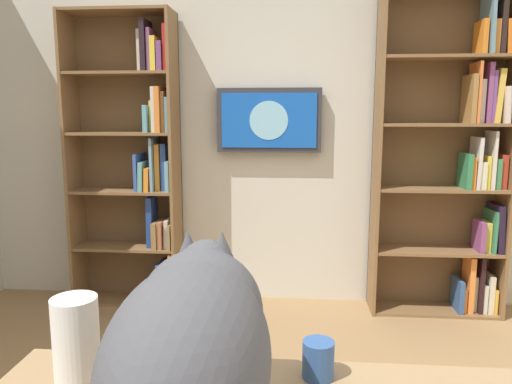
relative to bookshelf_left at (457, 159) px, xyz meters
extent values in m
cube|color=beige|center=(1.22, -0.17, 0.26)|extent=(4.52, 0.06, 2.70)
cube|color=brown|center=(-0.32, 0.02, 0.01)|extent=(0.02, 0.28, 2.20)
cube|color=brown|center=(0.54, 0.02, 0.01)|extent=(0.02, 0.28, 2.20)
cube|color=brown|center=(0.11, -0.11, 0.01)|extent=(0.89, 0.01, 2.20)
cube|color=brown|center=(0.11, 0.02, -1.08)|extent=(0.84, 0.27, 0.02)
cube|color=brown|center=(0.11, 0.02, -0.64)|extent=(0.84, 0.27, 0.02)
cube|color=brown|center=(0.11, 0.02, -0.21)|extent=(0.84, 0.27, 0.02)
cube|color=brown|center=(0.11, 0.02, 0.23)|extent=(0.84, 0.27, 0.02)
cube|color=brown|center=(0.11, 0.02, 0.66)|extent=(0.84, 0.27, 0.02)
cube|color=gold|center=(-0.29, 0.02, -0.98)|extent=(0.02, 0.19, 0.17)
cube|color=beige|center=(-0.26, 0.03, -0.93)|extent=(0.04, 0.16, 0.27)
cube|color=silver|center=(-0.22, 0.03, -0.97)|extent=(0.03, 0.15, 0.20)
cube|color=black|center=(-0.19, 0.03, -0.87)|extent=(0.03, 0.18, 0.40)
cube|color=beige|center=(-0.16, 0.01, -0.94)|extent=(0.03, 0.13, 0.25)
cube|color=orange|center=(-0.13, 0.03, -0.87)|extent=(0.04, 0.17, 0.40)
cube|color=orange|center=(-0.09, 0.02, -0.98)|extent=(0.02, 0.20, 0.18)
cube|color=#335489|center=(-0.06, 0.03, -0.95)|extent=(0.03, 0.21, 0.23)
cube|color=#24172D|center=(-0.28, 0.02, -0.47)|extent=(0.06, 0.23, 0.33)
cube|color=#367E53|center=(-0.25, 0.02, -0.49)|extent=(0.02, 0.23, 0.29)
cube|color=#DFC348|center=(-0.21, 0.03, -0.53)|extent=(0.04, 0.14, 0.20)
cube|color=#85447A|center=(-0.17, 0.04, -0.53)|extent=(0.03, 0.18, 0.21)
cube|color=#B13925|center=(-0.28, 0.03, -0.08)|extent=(0.04, 0.14, 0.23)
cube|color=#408653|center=(-0.24, 0.02, -0.09)|extent=(0.03, 0.19, 0.20)
cube|color=beige|center=(-0.21, 0.03, 0.00)|extent=(0.02, 0.19, 0.39)
cube|color=gold|center=(-0.18, 0.03, -0.09)|extent=(0.02, 0.16, 0.22)
cube|color=beige|center=(-0.15, 0.04, -0.10)|extent=(0.04, 0.15, 0.18)
cube|color=silver|center=(-0.11, 0.03, -0.02)|extent=(0.03, 0.20, 0.34)
cube|color=orange|center=(-0.08, 0.04, -0.09)|extent=(0.02, 0.18, 0.21)
cube|color=#307B4D|center=(-0.05, 0.04, -0.08)|extent=(0.04, 0.21, 0.24)
cube|color=silver|center=(-0.29, 0.02, 0.32)|extent=(0.02, 0.14, 0.17)
cube|color=beige|center=(-0.25, 0.03, 0.36)|extent=(0.04, 0.23, 0.24)
cube|color=gold|center=(-0.21, 0.03, 0.41)|extent=(0.05, 0.17, 0.35)
cube|color=#77488F|center=(-0.18, 0.04, 0.41)|extent=(0.02, 0.15, 0.34)
cube|color=#86467D|center=(-0.15, 0.02, 0.43)|extent=(0.03, 0.18, 0.39)
cube|color=beige|center=(-0.11, 0.02, 0.38)|extent=(0.04, 0.17, 0.28)
cube|color=orange|center=(-0.07, 0.04, 0.44)|extent=(0.02, 0.21, 0.39)
cube|color=#A2743C|center=(-0.04, 0.03, 0.40)|extent=(0.03, 0.23, 0.31)
cube|color=beige|center=(-0.28, 0.01, 0.76)|extent=(0.04, 0.15, 0.18)
cube|color=orange|center=(-0.24, 0.02, 0.78)|extent=(0.05, 0.21, 0.22)
cube|color=black|center=(-0.20, 0.02, 0.84)|extent=(0.03, 0.20, 0.34)
cube|color=orange|center=(-0.16, 0.02, 0.78)|extent=(0.04, 0.20, 0.21)
cube|color=#678D9E|center=(-0.12, 0.03, 0.87)|extent=(0.03, 0.24, 0.39)
cube|color=orange|center=(-0.09, 0.03, 0.78)|extent=(0.03, 0.19, 0.22)
cube|color=brown|center=(1.95, 0.02, -0.04)|extent=(0.02, 0.28, 2.09)
cube|color=brown|center=(2.70, 0.02, -0.04)|extent=(0.02, 0.28, 2.09)
cube|color=brown|center=(2.32, -0.11, -0.04)|extent=(0.77, 0.01, 2.09)
cube|color=brown|center=(2.32, 0.02, -1.08)|extent=(0.73, 0.27, 0.02)
cube|color=brown|center=(2.32, 0.02, -0.66)|extent=(0.73, 0.27, 0.02)
cube|color=brown|center=(2.32, 0.02, -0.25)|extent=(0.73, 0.27, 0.02)
cube|color=brown|center=(2.32, 0.02, 0.16)|extent=(0.73, 0.27, 0.02)
cube|color=brown|center=(2.32, 0.02, 0.58)|extent=(0.73, 0.27, 0.02)
cube|color=brown|center=(2.32, 0.02, 0.99)|extent=(0.73, 0.27, 0.02)
cube|color=orange|center=(1.98, 0.04, -0.88)|extent=(0.02, 0.22, 0.38)
cube|color=#3F7B53|center=(2.00, 0.03, -0.97)|extent=(0.02, 0.23, 0.19)
cube|color=#3E714D|center=(2.03, 0.03, -0.98)|extent=(0.03, 0.22, 0.18)
cube|color=#2D4E9E|center=(2.07, 0.03, -0.92)|extent=(0.04, 0.23, 0.29)
cube|color=olive|center=(1.98, 0.04, -0.56)|extent=(0.02, 0.24, 0.18)
cube|color=beige|center=(2.01, 0.03, -0.55)|extent=(0.03, 0.18, 0.20)
cube|color=#A26444|center=(2.05, 0.03, -0.56)|extent=(0.03, 0.23, 0.19)
cube|color=olive|center=(2.09, 0.04, -0.56)|extent=(0.03, 0.23, 0.19)
cube|color=navy|center=(2.13, 0.02, -0.47)|extent=(0.05, 0.17, 0.37)
cube|color=#65A4B1|center=(1.98, 0.03, -0.13)|extent=(0.03, 0.23, 0.21)
cube|color=#314D90|center=(2.02, 0.02, -0.07)|extent=(0.04, 0.12, 0.33)
cube|color=orange|center=(2.07, 0.02, -0.07)|extent=(0.03, 0.13, 0.33)
cube|color=#7097AC|center=(2.10, 0.02, -0.05)|extent=(0.02, 0.22, 0.37)
cube|color=orange|center=(2.13, 0.02, -0.16)|extent=(0.04, 0.23, 0.17)
cube|color=#5EA29C|center=(2.17, 0.04, -0.14)|extent=(0.04, 0.20, 0.21)
cube|color=#38549F|center=(2.21, 0.02, -0.11)|extent=(0.02, 0.24, 0.26)
cube|color=#6495A1|center=(1.98, 0.02, 0.29)|extent=(0.02, 0.22, 0.24)
cube|color=olive|center=(2.00, 0.02, 0.31)|extent=(0.02, 0.21, 0.28)
cube|color=orange|center=(2.04, 0.04, 0.33)|extent=(0.04, 0.23, 0.31)
cube|color=silver|center=(2.07, 0.04, 0.33)|extent=(0.02, 0.17, 0.31)
cube|color=gold|center=(2.10, 0.02, 0.28)|extent=(0.02, 0.13, 0.22)
cube|color=#5D9EAF|center=(2.13, 0.03, 0.27)|extent=(0.03, 0.20, 0.19)
cube|color=red|center=(1.98, 0.03, 0.74)|extent=(0.02, 0.18, 0.31)
cube|color=#724279|center=(2.02, 0.02, 0.69)|extent=(0.03, 0.22, 0.20)
cube|color=yellow|center=(2.06, 0.03, 0.70)|extent=(0.04, 0.20, 0.23)
cube|color=#844D7A|center=(2.09, 0.02, 0.73)|extent=(0.02, 0.19, 0.28)
cube|color=black|center=(2.13, 0.03, 0.76)|extent=(0.04, 0.20, 0.34)
cube|color=beige|center=(2.17, 0.01, 0.73)|extent=(0.02, 0.14, 0.28)
cube|color=#333338|center=(1.29, -0.09, 0.26)|extent=(0.74, 0.06, 0.45)
cube|color=blue|center=(1.29, -0.05, 0.26)|extent=(0.67, 0.01, 0.38)
cylinder|color=#8CCCEA|center=(1.29, -0.05, 0.26)|extent=(0.27, 0.00, 0.27)
ellipsoid|color=#4C4C51|center=(1.29, 2.52, -0.17)|extent=(0.32, 0.53, 0.37)
ellipsoid|color=#4C4C51|center=(1.29, 2.40, -0.13)|extent=(0.27, 0.29, 0.28)
sphere|color=#4C4C51|center=(1.29, 2.33, -0.05)|extent=(0.14, 0.14, 0.14)
cone|color=#4C4C51|center=(1.25, 2.33, 0.00)|extent=(0.06, 0.06, 0.08)
cone|color=#4C4C51|center=(1.33, 2.33, 0.00)|extent=(0.06, 0.06, 0.08)
cone|color=beige|center=(1.25, 2.34, 0.00)|extent=(0.03, 0.03, 0.05)
cone|color=beige|center=(1.33, 2.34, 0.00)|extent=(0.03, 0.03, 0.05)
cylinder|color=white|center=(1.62, 2.32, -0.25)|extent=(0.11, 0.11, 0.22)
cylinder|color=#335999|center=(1.03, 2.23, -0.31)|extent=(0.08, 0.08, 0.10)
camera|label=1|loc=(1.09, 3.36, 0.30)|focal=33.69mm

